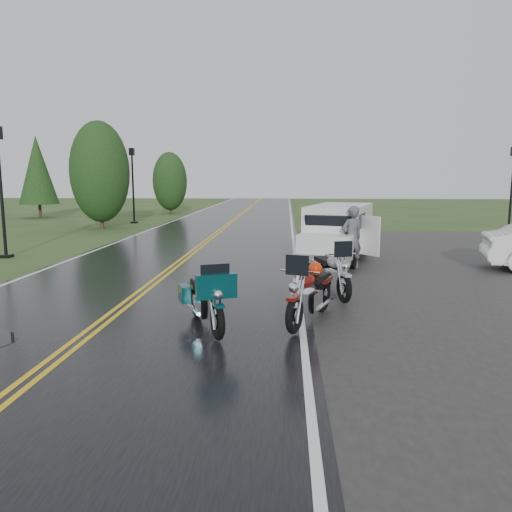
% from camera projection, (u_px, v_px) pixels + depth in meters
% --- Properties ---
extents(ground, '(120.00, 120.00, 0.00)m').
position_uv_depth(ground, '(108.00, 321.00, 9.78)').
color(ground, '#2D471E').
rests_on(ground, ground).
extents(road, '(8.00, 100.00, 0.04)m').
position_uv_depth(road, '(198.00, 249.00, 19.64)').
color(road, black).
rests_on(road, ground).
extents(motorcycle_red, '(1.61, 2.46, 1.36)m').
position_uv_depth(motorcycle_red, '(295.00, 299.00, 8.67)').
color(motorcycle_red, '#520E09').
rests_on(motorcycle_red, ground).
extents(motorcycle_teal, '(1.58, 2.33, 1.29)m').
position_uv_depth(motorcycle_teal, '(217.00, 306.00, 8.34)').
color(motorcycle_teal, '#043236').
rests_on(motorcycle_teal, ground).
extents(motorcycle_silver, '(1.43, 2.40, 1.34)m').
position_uv_depth(motorcycle_silver, '(344.00, 276.00, 10.81)').
color(motorcycle_silver, '#96979C').
rests_on(motorcycle_silver, ground).
extents(van_white, '(3.11, 5.16, 1.90)m').
position_uv_depth(van_white, '(305.00, 237.00, 15.62)').
color(van_white, silver).
rests_on(van_white, ground).
extents(person_at_van, '(0.83, 0.73, 1.92)m').
position_uv_depth(person_at_van, '(352.00, 239.00, 15.02)').
color(person_at_van, '#4B4B50').
rests_on(person_at_van, ground).
extents(lamp_post_near_left, '(0.39, 0.39, 4.57)m').
position_uv_depth(lamp_post_near_left, '(1.00, 192.00, 17.22)').
color(lamp_post_near_left, black).
rests_on(lamp_post_near_left, ground).
extents(lamp_post_far_left, '(0.40, 0.40, 4.65)m').
position_uv_depth(lamp_post_far_left, '(133.00, 186.00, 30.66)').
color(lamp_post_far_left, black).
rests_on(lamp_post_far_left, ground).
extents(lamp_post_far_right, '(0.36, 0.36, 4.21)m').
position_uv_depth(lamp_post_far_right, '(511.00, 193.00, 22.53)').
color(lamp_post_far_right, black).
rests_on(lamp_post_far_right, ground).
extents(tree_left_mid, '(3.21, 3.21, 5.02)m').
position_uv_depth(tree_left_mid, '(100.00, 183.00, 27.42)').
color(tree_left_mid, '#1E3D19').
rests_on(tree_left_mid, ground).
extents(tree_left_far, '(2.66, 2.66, 4.09)m').
position_uv_depth(tree_left_far, '(170.00, 188.00, 38.86)').
color(tree_left_far, '#1E3D19').
rests_on(tree_left_far, ground).
extents(pine_left_far, '(2.67, 2.67, 5.57)m').
position_uv_depth(pine_left_far, '(38.00, 178.00, 34.92)').
color(pine_left_far, '#1E3D19').
rests_on(pine_left_far, ground).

